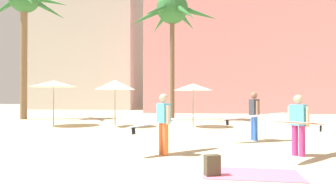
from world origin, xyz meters
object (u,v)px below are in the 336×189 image
at_px(cafe_umbrella_0, 54,84).
at_px(person_mid_center, 300,123).
at_px(cafe_umbrella_3, 115,85).
at_px(beach_towel, 251,174).
at_px(palm_tree_far_left, 24,7).
at_px(person_far_left, 255,115).
at_px(cafe_umbrella_1, 193,87).
at_px(person_far_right, 164,121).
at_px(backpack, 212,166).
at_px(palm_tree_left, 172,13).

distance_m(cafe_umbrella_0, person_mid_center, 13.18).
relative_size(cafe_umbrella_3, beach_towel, 1.28).
bearing_deg(cafe_umbrella_0, palm_tree_far_left, 135.52).
distance_m(palm_tree_far_left, beach_towel, 21.25).
xyz_separation_m(palm_tree_far_left, person_far_left, (14.63, -9.11, -7.09)).
relative_size(cafe_umbrella_1, person_far_right, 1.08).
relative_size(cafe_umbrella_3, backpack, 5.89).
bearing_deg(person_far_right, cafe_umbrella_0, 96.23).
height_order(person_mid_center, person_far_left, person_far_left).
relative_size(beach_towel, backpack, 4.60).
bearing_deg(cafe_umbrella_1, person_mid_center, -68.14).
bearing_deg(person_far_right, palm_tree_far_left, 96.97).
height_order(palm_tree_left, backpack, palm_tree_left).
distance_m(palm_tree_left, cafe_umbrella_0, 9.40).
height_order(cafe_umbrella_3, beach_towel, cafe_umbrella_3).
distance_m(backpack, person_mid_center, 3.31).
height_order(person_far_right, person_far_left, person_far_left).
bearing_deg(person_far_left, cafe_umbrella_3, 126.88).
relative_size(palm_tree_far_left, backpack, 23.21).
xyz_separation_m(cafe_umbrella_1, person_far_right, (-0.46, -7.87, -1.20)).
bearing_deg(beach_towel, palm_tree_far_left, 134.57).
bearing_deg(cafe_umbrella_3, beach_towel, -58.81).
distance_m(person_far_right, person_mid_center, 3.59).
bearing_deg(palm_tree_left, person_far_left, -67.43).
height_order(cafe_umbrella_1, person_far_left, cafe_umbrella_1).
height_order(palm_tree_far_left, person_far_left, palm_tree_far_left).
bearing_deg(palm_tree_left, cafe_umbrella_3, -115.71).
bearing_deg(palm_tree_left, cafe_umbrella_0, -139.48).
distance_m(cafe_umbrella_1, backpack, 10.26).
height_order(cafe_umbrella_0, backpack, cafe_umbrella_0).
bearing_deg(backpack, person_far_left, -41.41).
bearing_deg(person_far_right, backpack, -97.38).
distance_m(palm_tree_left, backpack, 16.69).
relative_size(palm_tree_far_left, beach_towel, 5.05).
bearing_deg(backpack, cafe_umbrella_0, 16.97).
xyz_separation_m(palm_tree_far_left, palm_tree_left, (10.58, 0.63, -0.62)).
bearing_deg(backpack, palm_tree_left, -14.62).
xyz_separation_m(palm_tree_left, cafe_umbrella_1, (1.64, -4.81, -5.31)).
height_order(palm_tree_far_left, cafe_umbrella_0, palm_tree_far_left).
bearing_deg(beach_towel, cafe_umbrella_0, 134.11).
bearing_deg(cafe_umbrella_0, person_far_right, -46.44).
height_order(palm_tree_far_left, person_far_right, palm_tree_far_left).
distance_m(cafe_umbrella_0, backpack, 13.05).
bearing_deg(cafe_umbrella_0, beach_towel, -45.89).
relative_size(palm_tree_left, person_far_right, 4.15).
distance_m(cafe_umbrella_1, person_far_left, 5.62).
xyz_separation_m(palm_tree_far_left, person_far_right, (11.76, -12.04, -7.12)).
relative_size(beach_towel, person_mid_center, 0.87).
height_order(palm_tree_left, cafe_umbrella_3, palm_tree_left).
xyz_separation_m(backpack, person_far_left, (1.61, 5.12, 0.73)).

